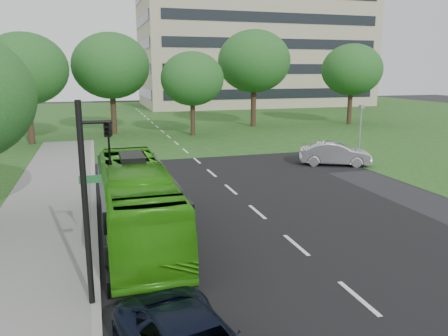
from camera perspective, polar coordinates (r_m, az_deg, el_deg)
The scene contains 12 objects.
ground at distance 18.20m, azimuth 6.63°, elevation -7.67°, with size 160.00×160.00×0.00m, color black.
street_surfaces at distance 39.44m, azimuth -7.00°, elevation 3.42°, with size 120.00×120.00×0.15m.
office_building at distance 83.01m, azimuth 3.88°, elevation 16.92°, with size 40.10×20.10×25.00m.
tree_park_a at distance 41.15m, azimuth -24.56°, elevation 11.69°, with size 7.10×7.10×9.44m.
tree_park_b at distance 45.39m, azimuth -14.54°, elevation 12.77°, with size 7.58×7.58×9.94m.
tree_park_c at distance 42.89m, azimuth -4.18°, elevation 11.54°, with size 6.09×6.09×8.08m.
tree_park_d at distance 50.17m, azimuth 3.95°, elevation 13.72°, with size 8.10×8.10×10.72m.
tree_park_e at distance 54.07m, azimuth 16.38°, elevation 12.20°, with size 6.99×6.99×9.32m.
bus at distance 16.96m, azimuth -11.40°, elevation -4.28°, with size 2.40×10.27×2.86m, color #309612.
sedan at distance 30.48m, azimuth 14.28°, elevation 1.83°, with size 1.64×4.72×1.55m, color silver.
traffic_light at distance 11.71m, azimuth -16.94°, elevation -2.81°, with size 0.91×0.27×5.59m.
camera_pole at distance 33.60m, azimuth 17.42°, elevation 5.56°, with size 0.35×0.31×3.84m.
Camera 1 is at (-6.85, -15.65, 6.30)m, focal length 35.00 mm.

